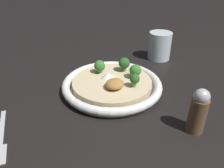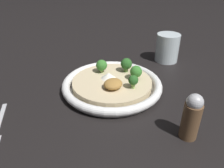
% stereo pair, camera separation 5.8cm
% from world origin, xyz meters
% --- Properties ---
extents(ground_plane, '(6.00, 6.00, 0.00)m').
position_xyz_m(ground_plane, '(0.00, 0.00, 0.00)').
color(ground_plane, black).
extents(risotto_bowl, '(0.28, 0.28, 0.03)m').
position_xyz_m(risotto_bowl, '(0.00, 0.00, 0.02)').
color(risotto_bowl, white).
rests_on(risotto_bowl, ground_plane).
extents(cheese_sprinkle, '(0.04, 0.04, 0.02)m').
position_xyz_m(cheese_sprinkle, '(-0.01, -0.02, 0.04)').
color(cheese_sprinkle, white).
rests_on(cheese_sprinkle, risotto_bowl).
extents(crispy_onion_garnish, '(0.05, 0.05, 0.02)m').
position_xyz_m(crispy_onion_garnish, '(0.03, 0.02, 0.04)').
color(crispy_onion_garnish, '#A37538').
rests_on(crispy_onion_garnish, risotto_bowl).
extents(broccoli_front_left, '(0.03, 0.03, 0.04)m').
position_xyz_m(broccoli_front_left, '(-0.03, -0.05, 0.05)').
color(broccoli_front_left, '#84A856').
rests_on(broccoli_front_left, risotto_bowl).
extents(broccoli_back, '(0.03, 0.03, 0.04)m').
position_xyz_m(broccoli_back, '(-0.04, 0.05, 0.05)').
color(broccoli_back, '#759E4C').
rests_on(broccoli_back, risotto_bowl).
extents(broccoli_back_left, '(0.03, 0.03, 0.04)m').
position_xyz_m(broccoli_back_left, '(-0.07, 0.01, 0.05)').
color(broccoli_back_left, '#668E47').
rests_on(broccoli_back_left, risotto_bowl).
extents(broccoli_back_right, '(0.03, 0.03, 0.04)m').
position_xyz_m(broccoli_back_right, '(0.01, 0.07, 0.05)').
color(broccoli_back_right, '#84A856').
rests_on(broccoli_back_right, risotto_bowl).
extents(drinking_glass, '(0.08, 0.08, 0.10)m').
position_xyz_m(drinking_glass, '(-0.28, 0.07, 0.05)').
color(drinking_glass, silver).
rests_on(drinking_glass, ground_plane).
extents(fork_utensil, '(0.14, 0.13, 0.00)m').
position_xyz_m(fork_utensil, '(0.28, -0.13, 0.00)').
color(fork_utensil, '#B7B7BC').
rests_on(fork_utensil, ground_plane).
extents(pepper_shaker, '(0.04, 0.04, 0.10)m').
position_xyz_m(pepper_shaker, '(0.08, 0.23, 0.05)').
color(pepper_shaker, brown).
rests_on(pepper_shaker, ground_plane).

